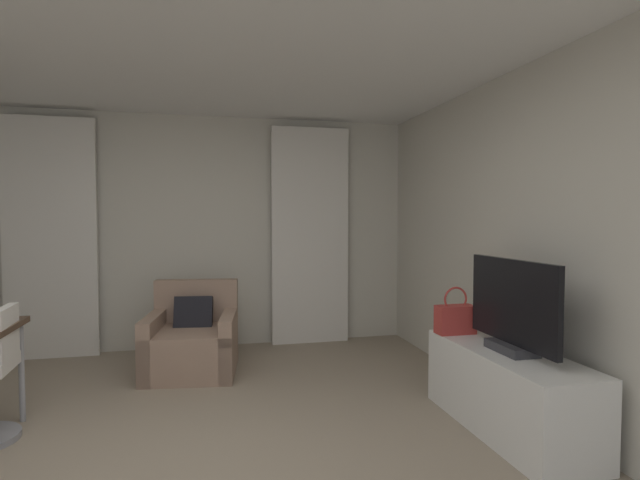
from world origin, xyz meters
TOP-DOWN VIEW (x-y plane):
  - wall_window at (0.00, 3.03)m, footprint 5.12×0.06m
  - wall_right at (2.53, 0.00)m, footprint 0.06×6.12m
  - curtain_left_panel at (-1.38, 2.90)m, footprint 0.90×0.06m
  - curtain_right_panel at (1.38, 2.90)m, footprint 0.90×0.06m
  - armchair at (0.05, 2.08)m, footprint 0.91×0.93m
  - tv_console at (2.18, 0.24)m, footprint 0.50×1.39m
  - tv_flatscreen at (2.18, 0.20)m, footprint 0.20×0.93m
  - handbag_primary at (2.08, 0.77)m, footprint 0.30×0.14m

SIDE VIEW (x-z plane):
  - tv_console at x=2.18m, z-range 0.00..0.56m
  - armchair at x=0.05m, z-range -0.14..0.70m
  - handbag_primary at x=2.08m, z-range 0.50..0.86m
  - tv_flatscreen at x=2.18m, z-range 0.54..1.16m
  - curtain_left_panel at x=-1.38m, z-range 0.00..2.50m
  - curtain_right_panel at x=1.38m, z-range 0.00..2.50m
  - wall_window at x=0.00m, z-range 0.00..2.60m
  - wall_right at x=2.53m, z-range 0.00..2.60m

